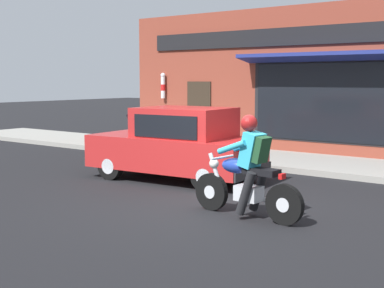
# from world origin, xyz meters

# --- Properties ---
(ground_plane) EXTENTS (80.00, 80.00, 0.00)m
(ground_plane) POSITION_xyz_m (0.00, 0.00, 0.00)
(ground_plane) COLOR black
(sidewalk_curb) EXTENTS (2.60, 22.00, 0.14)m
(sidewalk_curb) POSITION_xyz_m (4.94, 3.00, 0.07)
(sidewalk_curb) COLOR gray
(sidewalk_curb) RESTS_ON ground
(storefront_building) EXTENTS (1.25, 11.25, 4.20)m
(storefront_building) POSITION_xyz_m (6.46, 1.68, 2.11)
(storefront_building) COLOR brown
(storefront_building) RESTS_ON ground
(motorcycle_with_rider) EXTENTS (0.59, 2.02, 1.62)m
(motorcycle_with_rider) POSITION_xyz_m (-0.37, -0.89, 0.68)
(motorcycle_with_rider) COLOR black
(motorcycle_with_rider) RESTS_ON ground
(car_hatchback) EXTENTS (1.93, 3.90, 1.57)m
(car_hatchback) POSITION_xyz_m (1.45, 1.93, 0.77)
(car_hatchback) COLOR black
(car_hatchback) RESTS_ON ground
(fire_hydrant) EXTENTS (0.36, 0.24, 0.88)m
(fire_hydrant) POSITION_xyz_m (4.39, 3.22, 0.57)
(fire_hydrant) COLOR red
(fire_hydrant) RESTS_ON sidewalk_curb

